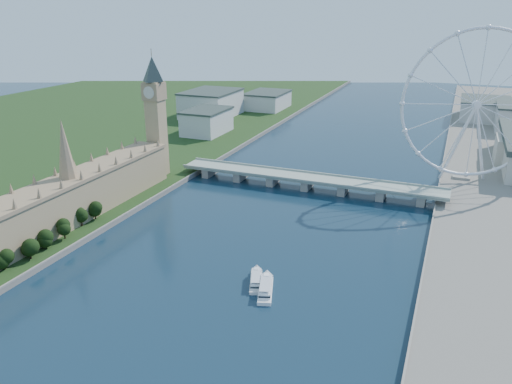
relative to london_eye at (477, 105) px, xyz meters
The scene contains 7 objects.
parliament_range 313.29m from the london_eye, 143.26° to the right, with size 24.00×200.00×70.00m.
big_ben 259.68m from the london_eye, 162.73° to the right, with size 20.02×20.02×110.00m.
westminster_bridge 145.38m from the london_eye, 155.34° to the right, with size 220.00×22.00×9.50m.
london_eye is the anchor object (origin of this frame).
city_skyline 226.06m from the london_eye, 111.50° to the left, with size 505.00×280.00×32.00m.
tour_boat_near 245.08m from the london_eye, 115.62° to the right, with size 6.63×26.13×5.74m, color silver, non-canonical shape.
tour_boat_far 247.29m from the london_eye, 113.29° to the right, with size 7.36×28.86×6.37m, color white, non-canonical shape.
Camera 1 is at (106.40, -74.64, 139.05)m, focal length 35.00 mm.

